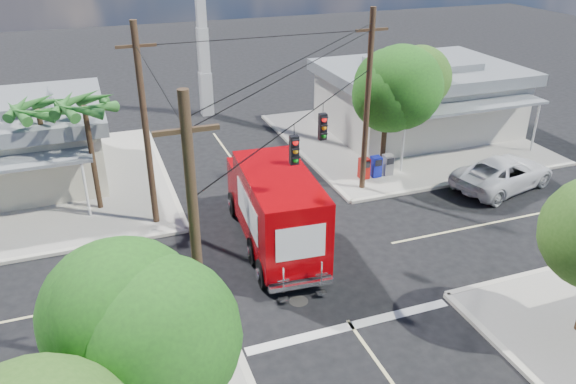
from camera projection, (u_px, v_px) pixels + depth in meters
ground at (305, 261)px, 22.76m from camera, size 120.00×120.00×0.00m
sidewalk_ne at (402, 138)px, 35.27m from camera, size 14.12×14.12×0.14m
sidewalk_nw at (28, 190)px, 28.55m from camera, size 14.12×14.12×0.14m
road_markings at (319, 281)px, 21.52m from camera, size 32.00×32.00×0.01m
building_ne at (418, 96)px, 35.70m from camera, size 11.80×10.20×4.50m
radio_tower at (202, 33)px, 37.32m from camera, size 0.80×0.80×17.00m
tree_sw_front at (139, 331)px, 12.34m from camera, size 3.88×3.78×6.03m
tree_ne_front at (389, 87)px, 28.60m from camera, size 4.21×4.14×6.66m
tree_ne_back at (409, 83)px, 31.51m from camera, size 3.77×3.66×5.82m
palm_nw_front at (84, 108)px, 24.56m from camera, size 3.01×3.08×5.59m
palm_nw_back at (38, 111)px, 25.37m from camera, size 3.01×3.08×5.19m
utility_poles at (253, 145)px, 21.57m from camera, size 12.00×10.68×9.00m
vending_boxes at (376, 166)px, 29.70m from camera, size 1.90×0.50×1.10m
delivery_truck at (274, 207)px, 23.13m from camera, size 3.19×8.40×3.56m
parked_car at (504, 173)px, 28.65m from camera, size 6.30×4.02×1.62m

